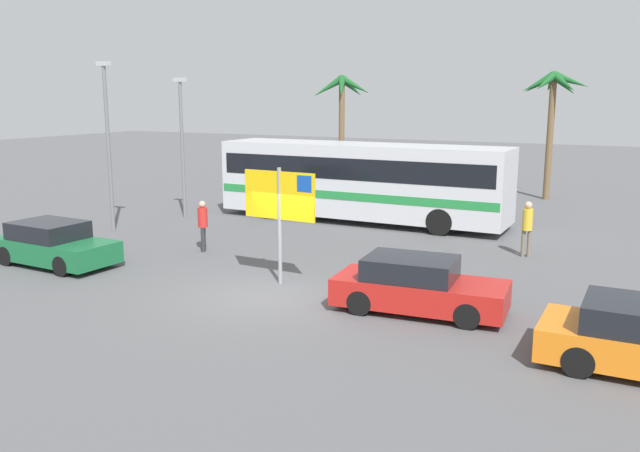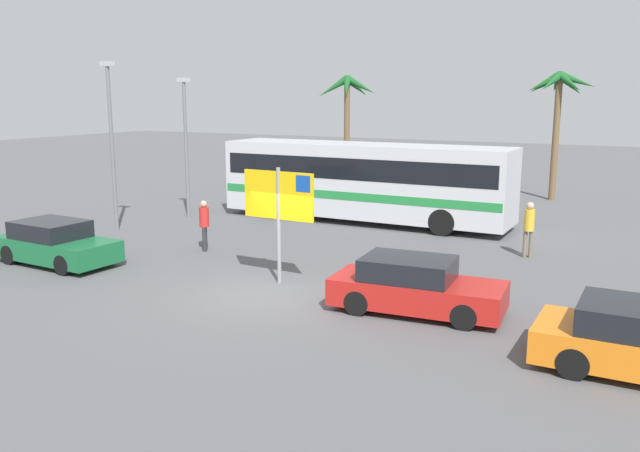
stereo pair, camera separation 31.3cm
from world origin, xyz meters
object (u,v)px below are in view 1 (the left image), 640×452
Objects in this scene: car_green at (53,244)px; pedestrian_by_bus at (203,222)px; bus_front_coach at (361,178)px; pedestrian_near_sign at (527,224)px; ferry_sign at (281,200)px; car_red at (417,286)px.

pedestrian_by_bus is (2.97, 3.53, 0.36)m from car_green.
pedestrian_near_sign is at bearing -23.47° from bus_front_coach.
bus_front_coach reaches higher than pedestrian_near_sign.
car_red is at bearing -5.94° from ferry_sign.
bus_front_coach is at bearing 43.26° from pedestrian_by_bus.
car_red is at bearing 154.19° from pedestrian_near_sign.
ferry_sign reaches higher than pedestrian_by_bus.
pedestrian_by_bus is at bearing 52.14° from car_green.
pedestrian_by_bus is 0.94× the size of pedestrian_near_sign.
car_green and car_red have the same top height.
pedestrian_near_sign is (1.30, 6.84, 0.43)m from car_red.
pedestrian_near_sign reaches higher than car_green.
pedestrian_by_bus reaches higher than car_red.
bus_front_coach reaches higher than car_green.
car_red is at bearing -45.55° from pedestrian_by_bus.
pedestrian_by_bus is at bearing 157.08° from car_red.
bus_front_coach is 7.70m from pedestrian_by_bus.
pedestrian_near_sign is at bearing 51.47° from ferry_sign.
ferry_sign is 8.35m from pedestrian_near_sign.
car_red is (5.85, -9.94, -1.15)m from bus_front_coach.
car_red is 2.33× the size of pedestrian_near_sign.
pedestrian_by_bus is at bearing 98.08° from pedestrian_near_sign.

